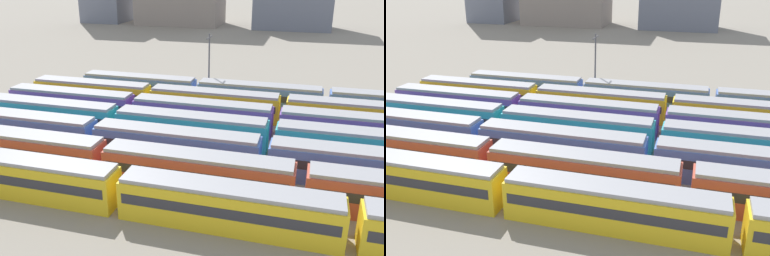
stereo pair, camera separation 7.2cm
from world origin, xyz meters
The scene contains 8 objects.
ground_plane centered at (0.00, 15.60, 0.00)m, with size 600.00×600.00×0.00m, color gray.
train_track_0 centered at (17.68, 0.00, 1.90)m, with size 55.80×3.06×3.75m.
train_track_1 centered at (23.08, 5.20, 1.90)m, with size 74.70×3.06×3.75m.
train_track_2 centered at (19.32, 10.40, 1.90)m, with size 74.70×3.06×3.75m.
train_track_3 centered at (28.93, 15.60, 1.90)m, with size 93.60×3.06×3.75m.
train_track_5 centered at (19.86, 26.00, 1.90)m, with size 74.70×3.06×3.75m.
train_track_6 centered at (25.41, 31.20, 1.90)m, with size 74.70×3.06×3.75m.
catenary_pole_1 centered at (7.59, 34.36, 5.66)m, with size 0.24×3.20×10.22m.
Camera 2 is at (23.08, -28.97, 19.96)m, focal length 39.65 mm.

